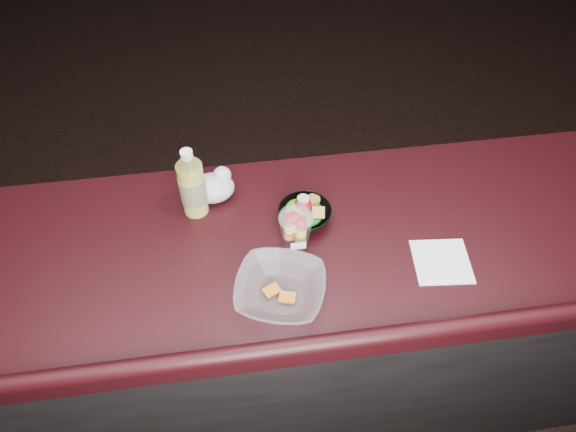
# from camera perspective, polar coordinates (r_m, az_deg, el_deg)

# --- Properties ---
(room_shell) EXTENTS (8.00, 8.00, 8.00)m
(room_shell) POSITION_cam_1_polar(r_m,az_deg,el_deg) (0.90, 5.87, 15.30)
(room_shell) COLOR black
(room_shell) RESTS_ON ground
(counter) EXTENTS (4.06, 0.71, 1.02)m
(counter) POSITION_cam_1_polar(r_m,az_deg,el_deg) (2.09, 1.30, -11.19)
(counter) COLOR black
(counter) RESTS_ON ground
(lemonade_bottle) EXTENTS (0.08, 0.08, 0.24)m
(lemonade_bottle) POSITION_cam_1_polar(r_m,az_deg,el_deg) (1.70, -9.68, 2.94)
(lemonade_bottle) COLOR gold
(lemonade_bottle) RESTS_ON counter
(fruit_cup) EXTENTS (0.10, 0.10, 0.14)m
(fruit_cup) POSITION_cam_1_polar(r_m,az_deg,el_deg) (1.61, 0.80, -1.16)
(fruit_cup) COLOR white
(fruit_cup) RESTS_ON counter
(green_apple) EXTENTS (0.07, 0.07, 0.07)m
(green_apple) POSITION_cam_1_polar(r_m,az_deg,el_deg) (1.70, 0.88, 0.63)
(green_apple) COLOR #318C10
(green_apple) RESTS_ON counter
(plastic_bag) EXTENTS (0.14, 0.11, 0.10)m
(plastic_bag) POSITION_cam_1_polar(r_m,az_deg,el_deg) (1.77, -7.54, 3.02)
(plastic_bag) COLOR silver
(plastic_bag) RESTS_ON counter
(snack_bowl) EXTENTS (0.17, 0.17, 0.09)m
(snack_bowl) POSITION_cam_1_polar(r_m,az_deg,el_deg) (1.70, 1.68, 0.20)
(snack_bowl) COLOR black
(snack_bowl) RESTS_ON counter
(takeout_bowl) EXTENTS (0.31, 0.31, 0.06)m
(takeout_bowl) POSITION_cam_1_polar(r_m,az_deg,el_deg) (1.53, -0.79, -7.49)
(takeout_bowl) COLOR silver
(takeout_bowl) RESTS_ON counter
(paper_napkin) EXTENTS (0.18, 0.18, 0.00)m
(paper_napkin) POSITION_cam_1_polar(r_m,az_deg,el_deg) (1.68, 15.34, -4.49)
(paper_napkin) COLOR white
(paper_napkin) RESTS_ON counter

